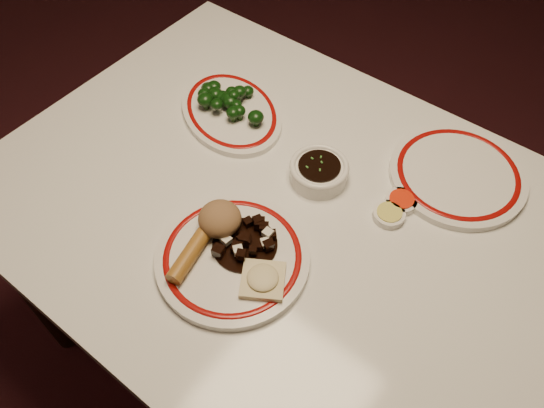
{
  "coord_description": "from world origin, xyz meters",
  "views": [
    {
      "loc": [
        0.39,
        -0.53,
        1.61
      ],
      "look_at": [
        0.01,
        -0.05,
        0.8
      ],
      "focal_mm": 35.0,
      "sensor_mm": 36.0,
      "label": 1
    }
  ],
  "objects_px": {
    "main_plate": "(233,257)",
    "broccoli_pile": "(225,98)",
    "broccoli_plate": "(231,111)",
    "spring_roll": "(189,256)",
    "soy_bowl": "(319,172)",
    "fried_wonton": "(263,279)",
    "rice_mound": "(220,219)",
    "dining_table": "(279,227)",
    "stirfry_heap": "(247,240)"
  },
  "relations": [
    {
      "from": "main_plate",
      "to": "soy_bowl",
      "type": "relative_size",
      "value": 3.07
    },
    {
      "from": "dining_table",
      "to": "stirfry_heap",
      "type": "relative_size",
      "value": 9.74
    },
    {
      "from": "broccoli_plate",
      "to": "broccoli_pile",
      "type": "distance_m",
      "value": 0.03
    },
    {
      "from": "dining_table",
      "to": "fried_wonton",
      "type": "bearing_deg",
      "value": -61.69
    },
    {
      "from": "dining_table",
      "to": "stirfry_heap",
      "type": "xyz_separation_m",
      "value": [
        0.02,
        -0.13,
        0.12
      ]
    },
    {
      "from": "main_plate",
      "to": "broccoli_plate",
      "type": "distance_m",
      "value": 0.4
    },
    {
      "from": "broccoli_plate",
      "to": "broccoli_pile",
      "type": "height_order",
      "value": "broccoli_pile"
    },
    {
      "from": "main_plate",
      "to": "broccoli_pile",
      "type": "bearing_deg",
      "value": 132.38
    },
    {
      "from": "broccoli_pile",
      "to": "spring_roll",
      "type": "bearing_deg",
      "value": -58.29
    },
    {
      "from": "rice_mound",
      "to": "spring_roll",
      "type": "bearing_deg",
      "value": -88.46
    },
    {
      "from": "main_plate",
      "to": "broccoli_plate",
      "type": "xyz_separation_m",
      "value": [
        -0.26,
        0.3,
        -0.0
      ]
    },
    {
      "from": "dining_table",
      "to": "broccoli_pile",
      "type": "xyz_separation_m",
      "value": [
        -0.26,
        0.14,
        0.13
      ]
    },
    {
      "from": "main_plate",
      "to": "broccoli_plate",
      "type": "height_order",
      "value": "main_plate"
    },
    {
      "from": "main_plate",
      "to": "dining_table",
      "type": "bearing_deg",
      "value": 95.13
    },
    {
      "from": "fried_wonton",
      "to": "rice_mound",
      "type": "bearing_deg",
      "value": 162.55
    },
    {
      "from": "dining_table",
      "to": "soy_bowl",
      "type": "xyz_separation_m",
      "value": [
        0.03,
        0.1,
        0.11
      ]
    },
    {
      "from": "dining_table",
      "to": "broccoli_pile",
      "type": "relative_size",
      "value": 6.41
    },
    {
      "from": "dining_table",
      "to": "broccoli_plate",
      "type": "bearing_deg",
      "value": 150.98
    },
    {
      "from": "dining_table",
      "to": "rice_mound",
      "type": "distance_m",
      "value": 0.2
    },
    {
      "from": "spring_roll",
      "to": "fried_wonton",
      "type": "distance_m",
      "value": 0.14
    },
    {
      "from": "dining_table",
      "to": "fried_wonton",
      "type": "height_order",
      "value": "fried_wonton"
    },
    {
      "from": "fried_wonton",
      "to": "main_plate",
      "type": "bearing_deg",
      "value": 173.57
    },
    {
      "from": "main_plate",
      "to": "fried_wonton",
      "type": "bearing_deg",
      "value": -6.43
    },
    {
      "from": "spring_roll",
      "to": "soy_bowl",
      "type": "height_order",
      "value": "spring_roll"
    },
    {
      "from": "stirfry_heap",
      "to": "broccoli_pile",
      "type": "bearing_deg",
      "value": 136.58
    },
    {
      "from": "rice_mound",
      "to": "stirfry_heap",
      "type": "bearing_deg",
      "value": 3.05
    },
    {
      "from": "main_plate",
      "to": "fried_wonton",
      "type": "xyz_separation_m",
      "value": [
        0.08,
        -0.01,
        0.02
      ]
    },
    {
      "from": "dining_table",
      "to": "spring_roll",
      "type": "bearing_deg",
      "value": -100.28
    },
    {
      "from": "broccoli_pile",
      "to": "broccoli_plate",
      "type": "bearing_deg",
      "value": -7.96
    },
    {
      "from": "main_plate",
      "to": "soy_bowl",
      "type": "xyz_separation_m",
      "value": [
        0.01,
        0.26,
        0.01
      ]
    },
    {
      "from": "broccoli_plate",
      "to": "dining_table",
      "type": "bearing_deg",
      "value": -29.02
    },
    {
      "from": "main_plate",
      "to": "soy_bowl",
      "type": "bearing_deg",
      "value": 87.32
    },
    {
      "from": "rice_mound",
      "to": "soy_bowl",
      "type": "distance_m",
      "value": 0.24
    },
    {
      "from": "rice_mound",
      "to": "broccoli_plate",
      "type": "distance_m",
      "value": 0.34
    },
    {
      "from": "dining_table",
      "to": "rice_mound",
      "type": "xyz_separation_m",
      "value": [
        -0.04,
        -0.13,
        0.14
      ]
    },
    {
      "from": "broccoli_plate",
      "to": "soy_bowl",
      "type": "relative_size",
      "value": 2.98
    },
    {
      "from": "rice_mound",
      "to": "main_plate",
      "type": "bearing_deg",
      "value": -30.66
    },
    {
      "from": "main_plate",
      "to": "rice_mound",
      "type": "bearing_deg",
      "value": 149.34
    },
    {
      "from": "main_plate",
      "to": "broccoli_pile",
      "type": "height_order",
      "value": "broccoli_pile"
    },
    {
      "from": "rice_mound",
      "to": "broccoli_plate",
      "type": "relative_size",
      "value": 0.23
    },
    {
      "from": "dining_table",
      "to": "broccoli_pile",
      "type": "distance_m",
      "value": 0.32
    },
    {
      "from": "main_plate",
      "to": "spring_roll",
      "type": "distance_m",
      "value": 0.08
    },
    {
      "from": "stirfry_heap",
      "to": "broccoli_pile",
      "type": "relative_size",
      "value": 0.66
    },
    {
      "from": "spring_roll",
      "to": "broccoli_plate",
      "type": "relative_size",
      "value": 0.31
    },
    {
      "from": "fried_wonton",
      "to": "broccoli_plate",
      "type": "relative_size",
      "value": 0.3
    },
    {
      "from": "fried_wonton",
      "to": "stirfry_heap",
      "type": "distance_m",
      "value": 0.09
    },
    {
      "from": "stirfry_heap",
      "to": "broccoli_pile",
      "type": "height_order",
      "value": "broccoli_pile"
    },
    {
      "from": "dining_table",
      "to": "main_plate",
      "type": "distance_m",
      "value": 0.19
    },
    {
      "from": "spring_roll",
      "to": "broccoli_pile",
      "type": "distance_m",
      "value": 0.42
    },
    {
      "from": "dining_table",
      "to": "broccoli_pile",
      "type": "height_order",
      "value": "broccoli_pile"
    }
  ]
}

